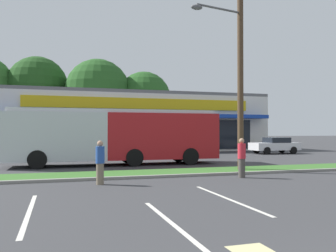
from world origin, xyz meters
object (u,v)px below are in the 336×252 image
Objects in this scene: utility_pole at (238,54)px; pedestrian_by_pole at (242,158)px; car_0 at (275,145)px; pedestrian_near_bench at (100,162)px; city_bus at (115,135)px.

utility_pole is 6.48× the size of pedestrian_by_pole.
utility_pole is 16.01m from car_0.
utility_pole is at bearing 49.70° from car_0.
car_0 is 21.85m from pedestrian_near_bench.
utility_pole is 0.89× the size of city_bus.
city_bus is 8.57m from pedestrian_by_pole.
pedestrian_near_bench is (-1.73, -7.53, -0.94)m from city_bus.
car_0 is at bearing 148.63° from pedestrian_by_pole.
utility_pole is at bearing 163.13° from pedestrian_near_bench.
pedestrian_near_bench is at bearing -81.30° from pedestrian_by_pole.
city_bus is 7.24× the size of pedestrian_by_pole.
pedestrian_near_bench is (-7.05, -2.32, -5.02)m from utility_pole.
utility_pole is 2.58× the size of car_0.
utility_pole is at bearing 161.92° from pedestrian_by_pole.
city_bus is at bearing -138.05° from pedestrian_near_bench.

